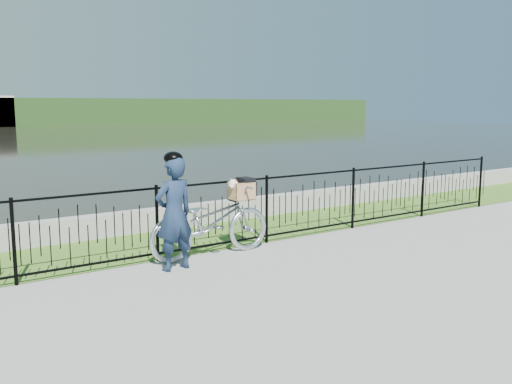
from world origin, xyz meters
TOP-DOWN VIEW (x-y plane):
  - ground at (0.00, 0.00)m, footprint 120.00×120.00m
  - grass_strip at (0.00, 2.60)m, footprint 60.00×2.00m
  - quay_wall at (0.00, 3.60)m, footprint 60.00×0.30m
  - fence at (0.00, 1.60)m, footprint 14.00×0.06m
  - bicycle_rig at (-0.20, 1.40)m, footprint 2.04×0.71m
  - cyclist at (-0.99, 1.07)m, footprint 0.62×0.45m

SIDE VIEW (x-z plane):
  - ground at x=0.00m, z-range 0.00..0.00m
  - grass_strip at x=0.00m, z-range 0.00..0.01m
  - quay_wall at x=0.00m, z-range 0.00..0.40m
  - bicycle_rig at x=-0.20m, z-range -0.05..1.14m
  - fence at x=0.00m, z-range 0.00..1.15m
  - cyclist at x=-0.99m, z-range -0.01..1.66m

